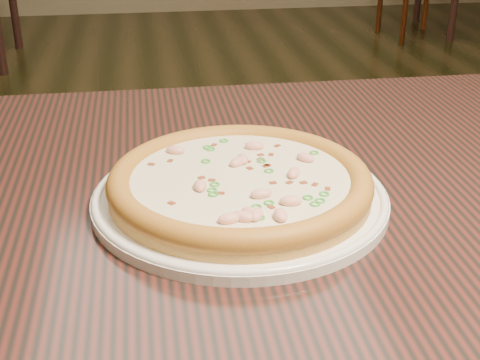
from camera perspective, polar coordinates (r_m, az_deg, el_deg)
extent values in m
cube|color=black|center=(0.86, 7.45, -1.07)|extent=(1.20, 0.80, 0.04)
cylinder|color=white|center=(0.78, 0.00, -1.59)|extent=(0.34, 0.34, 0.01)
torus|color=white|center=(0.78, 0.00, -1.20)|extent=(0.34, 0.34, 0.01)
cylinder|color=#BD8945|center=(0.77, 0.00, -0.60)|extent=(0.30, 0.30, 0.02)
torus|color=#C07E2F|center=(0.77, 0.00, 0.00)|extent=(0.31, 0.31, 0.03)
cylinder|color=#EEE9BF|center=(0.77, 0.00, 0.17)|extent=(0.25, 0.25, 0.00)
ellipsoid|color=#F2B29E|center=(0.67, 0.28, -3.13)|extent=(0.03, 0.02, 0.01)
ellipsoid|color=#F2B29E|center=(0.72, 1.82, -1.18)|extent=(0.03, 0.02, 0.01)
ellipsoid|color=#F2B29E|center=(0.70, 4.33, -1.80)|extent=(0.03, 0.02, 0.01)
ellipsoid|color=#F2B29E|center=(0.68, 3.47, -3.01)|extent=(0.01, 0.02, 0.01)
ellipsoid|color=#F2B29E|center=(0.83, -5.52, 2.56)|extent=(0.03, 0.02, 0.01)
ellipsoid|color=#F2B29E|center=(0.80, 0.23, 1.80)|extent=(0.02, 0.02, 0.01)
ellipsoid|color=#F2B29E|center=(0.68, 1.00, -2.83)|extent=(0.03, 0.03, 0.01)
ellipsoid|color=#F2B29E|center=(0.67, -0.92, -3.30)|extent=(0.03, 0.02, 0.01)
ellipsoid|color=#F2B29E|center=(0.77, 4.61, 0.61)|extent=(0.02, 0.03, 0.01)
ellipsoid|color=#F2B29E|center=(0.68, 1.38, -2.95)|extent=(0.02, 0.03, 0.01)
ellipsoid|color=#F2B29E|center=(0.84, 1.23, 2.92)|extent=(0.03, 0.02, 0.01)
ellipsoid|color=#F2B29E|center=(0.79, -0.21, 1.56)|extent=(0.03, 0.03, 0.01)
ellipsoid|color=#F2B29E|center=(0.81, 5.62, 1.91)|extent=(0.03, 0.03, 0.01)
ellipsoid|color=#F2B29E|center=(0.74, -3.43, -0.48)|extent=(0.02, 0.02, 0.01)
cube|color=maroon|center=(0.75, 4.24, -0.27)|extent=(0.01, 0.01, 0.00)
cube|color=maroon|center=(0.76, -3.30, 0.14)|extent=(0.01, 0.01, 0.00)
cube|color=maroon|center=(0.85, 3.20, 2.88)|extent=(0.01, 0.01, 0.00)
cube|color=maroon|center=(0.74, 7.49, -0.81)|extent=(0.01, 0.01, 0.00)
cube|color=maroon|center=(0.85, 0.79, 3.06)|extent=(0.01, 0.01, 0.00)
cube|color=maroon|center=(0.73, -1.63, -1.19)|extent=(0.01, 0.01, 0.00)
cube|color=maroon|center=(0.75, 2.82, -0.30)|extent=(0.01, 0.01, 0.00)
cube|color=maroon|center=(0.79, 0.84, 0.95)|extent=(0.01, 0.01, 0.00)
cube|color=maroon|center=(0.85, -2.22, 2.96)|extent=(0.01, 0.01, 0.00)
cube|color=maroon|center=(0.71, -5.86, -2.04)|extent=(0.01, 0.01, 0.00)
cube|color=maroon|center=(0.75, 5.44, -0.29)|extent=(0.01, 0.01, 0.00)
cube|color=maroon|center=(0.80, -7.58, 1.28)|extent=(0.01, 0.01, 0.00)
cube|color=maroon|center=(0.82, 1.76, 2.11)|extent=(0.01, 0.01, 0.00)
cube|color=maroon|center=(0.75, 6.40, -0.44)|extent=(0.01, 0.01, 0.00)
cube|color=maroon|center=(0.82, 2.67, 2.12)|extent=(0.01, 0.01, 0.00)
cube|color=maroon|center=(0.80, 0.65, 1.54)|extent=(0.01, 0.01, 0.00)
cube|color=maroon|center=(0.81, 1.73, 1.74)|extent=(0.01, 0.01, 0.00)
cube|color=maroon|center=(0.81, -5.97, 1.59)|extent=(0.01, 0.01, 0.00)
cube|color=maroon|center=(0.79, 2.23, 1.15)|extent=(0.01, 0.01, 0.00)
cube|color=maroon|center=(0.70, 2.67, -2.39)|extent=(0.01, 0.01, 0.00)
cube|color=maroon|center=(0.79, 2.35, 1.22)|extent=(0.01, 0.01, 0.00)
cube|color=maroon|center=(0.76, -2.42, -0.08)|extent=(0.01, 0.01, 0.00)
torus|color=green|center=(0.84, -2.80, 2.80)|extent=(0.02, 0.02, 0.00)
torus|color=green|center=(0.86, -1.40, 3.35)|extent=(0.02, 0.02, 0.00)
torus|color=green|center=(0.75, -2.17, -0.39)|extent=(0.01, 0.01, 0.00)
torus|color=green|center=(0.72, 5.81, -1.53)|extent=(0.02, 0.02, 0.00)
torus|color=green|center=(0.78, 2.48, 0.77)|extent=(0.02, 0.02, 0.00)
torus|color=green|center=(0.73, -2.40, -0.89)|extent=(0.01, 0.01, 0.00)
torus|color=green|center=(0.71, 6.42, -2.05)|extent=(0.01, 0.01, 0.00)
torus|color=green|center=(0.83, 6.35, 2.31)|extent=(0.02, 0.02, 0.00)
torus|color=green|center=(0.68, 1.67, -3.22)|extent=(0.01, 0.01, 0.00)
torus|color=green|center=(0.72, -2.31, -1.24)|extent=(0.01, 0.01, 0.00)
torus|color=green|center=(0.71, 2.49, -1.97)|extent=(0.01, 0.01, 0.00)
torus|color=green|center=(0.70, 1.41, -2.32)|extent=(0.01, 0.01, 0.00)
torus|color=green|center=(0.71, 6.85, -1.78)|extent=(0.01, 0.01, 0.00)
torus|color=green|center=(0.80, -2.94, 1.60)|extent=(0.02, 0.02, 0.00)
torus|color=green|center=(0.80, 1.85, 1.62)|extent=(0.01, 0.01, 0.00)
torus|color=green|center=(0.84, -2.53, 2.64)|extent=(0.01, 0.01, 0.00)
torus|color=green|center=(0.73, 7.20, -1.21)|extent=(0.02, 0.02, 0.00)
cylinder|color=#572207|center=(4.81, 17.75, 13.61)|extent=(0.04, 0.04, 0.41)
cylinder|color=#572207|center=(5.11, 15.61, 14.53)|extent=(0.04, 0.04, 0.41)
cylinder|color=#572207|center=(4.63, 13.86, 13.63)|extent=(0.04, 0.04, 0.41)
cylinder|color=#572207|center=(4.94, 11.87, 14.55)|extent=(0.04, 0.04, 0.41)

